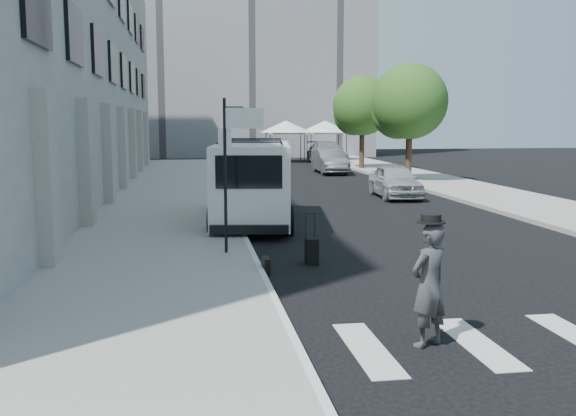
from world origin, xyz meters
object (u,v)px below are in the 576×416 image
object	(u,v)px
parked_car_a	(395,181)
briefcase	(266,266)
businessman	(429,285)
cargo_van	(253,182)
suitcase	(312,251)
parked_car_c	(327,152)
parked_car_b	(330,161)

from	to	relation	value
parked_car_a	briefcase	bearing A→B (deg)	-115.29
businessman	cargo_van	world-z (taller)	cargo_van
suitcase	cargo_van	xyz separation A→B (m)	(-0.71, 5.91, 0.98)
businessman	briefcase	size ratio (longest dim) A/B	3.98
parked_car_c	businessman	bearing A→B (deg)	-100.68
briefcase	cargo_van	bearing A→B (deg)	84.90
parked_car_a	suitcase	bearing A→B (deg)	-112.63
suitcase	briefcase	bearing A→B (deg)	-145.95
businessman	parked_car_a	distance (m)	17.92
cargo_van	parked_car_b	bearing A→B (deg)	78.23
briefcase	parked_car_a	size ratio (longest dim) A/B	0.11
suitcase	parked_car_c	world-z (taller)	parked_car_c
briefcase	parked_car_b	size ratio (longest dim) A/B	0.10
briefcase	parked_car_b	distance (m)	25.98
briefcase	suitcase	size ratio (longest dim) A/B	0.39
businessman	parked_car_a	size ratio (longest dim) A/B	0.43
businessman	briefcase	world-z (taller)	businessman
parked_car_a	parked_car_c	distance (m)	21.83
suitcase	parked_car_b	xyz separation A→B (m)	(5.76, 24.29, 0.43)
cargo_van	parked_car_a	bearing A→B (deg)	49.88
businessman	cargo_van	bearing A→B (deg)	-111.98
cargo_van	parked_car_a	size ratio (longest dim) A/B	1.68
businessman	parked_car_a	bearing A→B (deg)	-135.38
briefcase	suitcase	world-z (taller)	suitcase
briefcase	parked_car_c	world-z (taller)	parked_car_c
cargo_van	briefcase	bearing A→B (deg)	-85.81
parked_car_c	parked_car_b	bearing A→B (deg)	-101.60
cargo_van	parked_car_c	xyz separation A→B (m)	(8.27, 27.63, -0.45)
cargo_van	parked_car_c	bearing A→B (deg)	80.95
suitcase	cargo_van	size ratio (longest dim) A/B	0.16
businessman	parked_car_c	world-z (taller)	businessman
parked_car_b	parked_car_a	bearing A→B (deg)	-89.47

